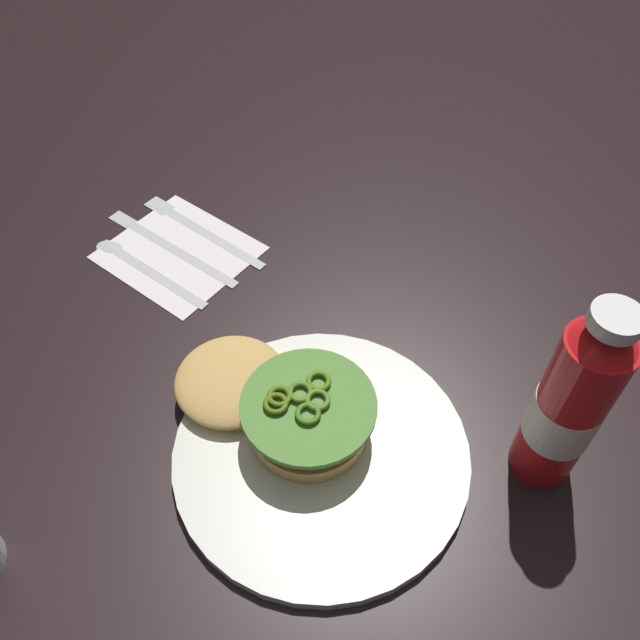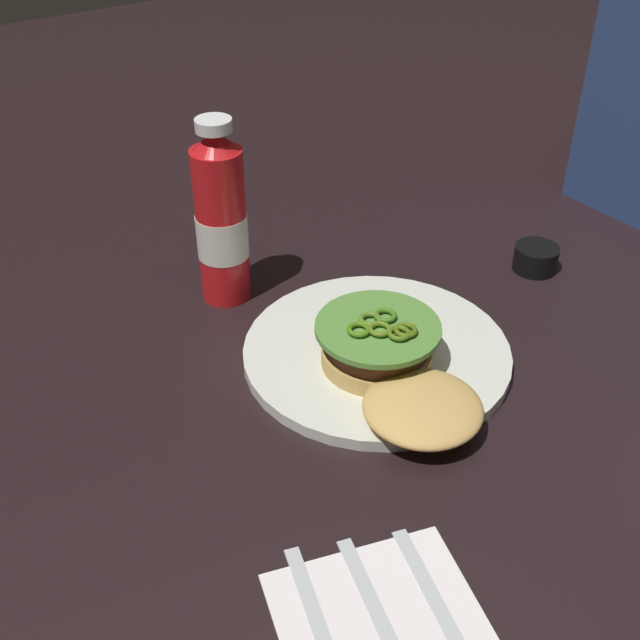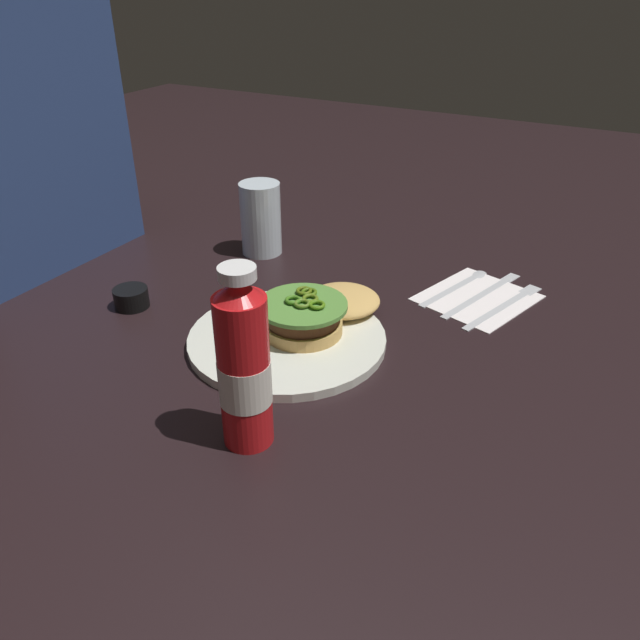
# 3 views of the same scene
# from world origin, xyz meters

# --- Properties ---
(ground_plane) EXTENTS (3.00, 3.00, 0.00)m
(ground_plane) POSITION_xyz_m (0.00, 0.00, 0.00)
(ground_plane) COLOR black
(dinner_plate) EXTENTS (0.28, 0.28, 0.01)m
(dinner_plate) POSITION_xyz_m (-0.04, -0.02, 0.01)
(dinner_plate) COLOR silver
(dinner_plate) RESTS_ON ground_plane
(burger_sandwich) EXTENTS (0.21, 0.14, 0.05)m
(burger_sandwich) POSITION_xyz_m (0.01, -0.04, 0.03)
(burger_sandwich) COLOR tan
(burger_sandwich) RESTS_ON dinner_plate
(ketchup_bottle) EXTENTS (0.06, 0.06, 0.21)m
(ketchup_bottle) POSITION_xyz_m (-0.24, -0.09, 0.10)
(ketchup_bottle) COLOR red
(ketchup_bottle) RESTS_ON ground_plane
(napkin) EXTENTS (0.20, 0.19, 0.00)m
(napkin) POSITION_xyz_m (0.21, -0.22, 0.00)
(napkin) COLOR white
(napkin) RESTS_ON ground_plane
(fork_utensil) EXTENTS (0.19, 0.08, 0.00)m
(fork_utensil) POSITION_xyz_m (0.22, -0.27, 0.00)
(fork_utensil) COLOR silver
(fork_utensil) RESTS_ON napkin
(butter_knife) EXTENTS (0.21, 0.07, 0.00)m
(butter_knife) POSITION_xyz_m (0.24, -0.23, 0.00)
(butter_knife) COLOR silver
(butter_knife) RESTS_ON napkin
(spoon_utensil) EXTENTS (0.17, 0.07, 0.00)m
(spoon_utensil) POSITION_xyz_m (0.25, -0.18, 0.00)
(spoon_utensil) COLOR silver
(spoon_utensil) RESTS_ON napkin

